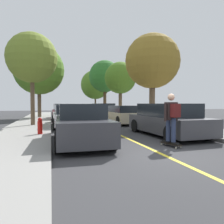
% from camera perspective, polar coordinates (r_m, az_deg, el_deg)
% --- Properties ---
extents(ground, '(80.00, 80.00, 0.00)m').
position_cam_1_polar(ground, '(6.52, 12.08, -10.48)').
color(ground, '#353538').
extents(center_line, '(0.12, 39.20, 0.01)m').
position_cam_1_polar(center_line, '(10.17, 1.35, -5.81)').
color(center_line, gold).
rests_on(center_line, ground).
extents(parked_car_left_nearest, '(1.93, 4.51, 1.42)m').
position_cam_1_polar(parked_car_left_nearest, '(7.88, -8.34, -3.16)').
color(parked_car_left_nearest, '#38383D').
rests_on(parked_car_left_nearest, ground).
extents(parked_car_left_near, '(1.93, 4.63, 1.36)m').
position_cam_1_polar(parked_car_left_near, '(13.47, -11.56, -0.95)').
color(parked_car_left_near, white).
rests_on(parked_car_left_near, ground).
extents(parked_car_left_far, '(1.96, 4.12, 1.41)m').
position_cam_1_polar(parked_car_left_far, '(19.12, -12.88, 0.04)').
color(parked_car_left_far, maroon).
rests_on(parked_car_left_far, ground).
extents(parked_car_right_nearest, '(2.03, 4.52, 1.43)m').
position_cam_1_polar(parked_car_right_nearest, '(9.80, 14.52, -2.05)').
color(parked_car_right_nearest, '#38383D').
rests_on(parked_car_right_nearest, ground).
extents(parked_car_right_near, '(1.86, 4.64, 1.29)m').
position_cam_1_polar(parked_car_right_near, '(15.28, 2.98, -0.67)').
color(parked_car_right_near, '#BCAD89').
rests_on(parked_car_right_near, ground).
extents(parked_car_right_far, '(1.96, 4.73, 1.44)m').
position_cam_1_polar(parked_car_right_far, '(21.13, -2.41, 0.34)').
color(parked_car_right_far, white).
rests_on(parked_car_right_far, ground).
extents(parked_car_right_farthest, '(1.98, 4.42, 1.39)m').
position_cam_1_polar(parked_car_right_farthest, '(27.77, -5.71, 0.73)').
color(parked_car_right_farthest, maroon).
rests_on(parked_car_right_farthest, ground).
extents(street_tree_left_nearest, '(2.99, 2.99, 5.53)m').
position_cam_1_polar(street_tree_left_nearest, '(14.01, -20.62, 13.34)').
color(street_tree_left_nearest, brown).
rests_on(street_tree_left_nearest, sidewalk_left).
extents(street_tree_left_near, '(4.75, 4.75, 6.91)m').
position_cam_1_polar(street_tree_left_near, '(21.89, -18.95, 10.64)').
color(street_tree_left_near, brown).
rests_on(street_tree_left_near, sidewalk_left).
extents(street_tree_right_nearest, '(3.92, 3.92, 6.30)m').
position_cam_1_polar(street_tree_right_nearest, '(16.04, 10.74, 13.12)').
color(street_tree_right_nearest, brown).
rests_on(street_tree_right_nearest, sidewalk_right).
extents(street_tree_right_near, '(3.34, 3.34, 5.67)m').
position_cam_1_polar(street_tree_right_near, '(22.74, 2.24, 9.05)').
color(street_tree_right_near, brown).
rests_on(street_tree_right_near, sidewalk_right).
extents(street_tree_right_far, '(4.30, 4.30, 7.13)m').
position_cam_1_polar(street_tree_right_far, '(29.28, -1.94, 9.48)').
color(street_tree_right_far, '#4C3823').
rests_on(street_tree_right_far, sidewalk_right).
extents(street_tree_right_farthest, '(4.76, 4.76, 6.77)m').
position_cam_1_polar(street_tree_right_farthest, '(35.46, -4.49, 7.29)').
color(street_tree_right_farthest, '#4C3823').
rests_on(street_tree_right_farthest, sidewalk_right).
extents(fire_hydrant, '(0.20, 0.20, 0.70)m').
position_cam_1_polar(fire_hydrant, '(9.56, -18.71, -3.54)').
color(fire_hydrant, '#B2140F').
rests_on(fire_hydrant, sidewalk_left).
extents(skateboard, '(0.40, 0.87, 0.10)m').
position_cam_1_polar(skateboard, '(7.45, 15.41, -8.21)').
color(skateboard, black).
rests_on(skateboard, ground).
extents(skateboarder, '(0.59, 0.70, 1.66)m').
position_cam_1_polar(skateboarder, '(7.32, 15.68, -0.90)').
color(skateboarder, black).
rests_on(skateboarder, skateboard).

